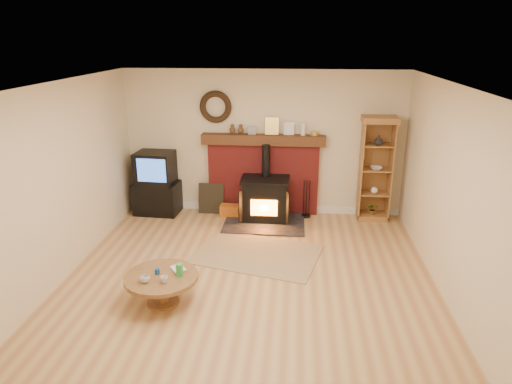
# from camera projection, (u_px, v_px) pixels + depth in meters

# --- Properties ---
(ground) EXTENTS (5.50, 5.50, 0.00)m
(ground) POSITION_uv_depth(u_px,v_px,m) (248.00, 286.00, 6.05)
(ground) COLOR #AC7747
(ground) RESTS_ON ground
(room_shell) EXTENTS (5.02, 5.52, 2.61)m
(room_shell) POSITION_uv_depth(u_px,v_px,m) (246.00, 159.00, 5.58)
(room_shell) COLOR beige
(room_shell) RESTS_ON ground
(chimney_breast) EXTENTS (2.20, 0.22, 1.78)m
(chimney_breast) POSITION_uv_depth(u_px,v_px,m) (263.00, 171.00, 8.30)
(chimney_breast) COLOR maroon
(chimney_breast) RESTS_ON ground
(wood_stove) EXTENTS (1.40, 1.00, 1.34)m
(wood_stove) POSITION_uv_depth(u_px,v_px,m) (265.00, 200.00, 8.06)
(wood_stove) COLOR black
(wood_stove) RESTS_ON ground
(area_rug) EXTENTS (2.07, 1.66, 0.01)m
(area_rug) POSITION_uv_depth(u_px,v_px,m) (257.00, 254.00, 6.91)
(area_rug) COLOR brown
(area_rug) RESTS_ON ground
(tv_unit) EXTENTS (0.83, 0.61, 1.16)m
(tv_unit) POSITION_uv_depth(u_px,v_px,m) (156.00, 184.00, 8.36)
(tv_unit) COLOR black
(tv_unit) RESTS_ON ground
(curio_cabinet) EXTENTS (0.59, 0.43, 1.85)m
(curio_cabinet) POSITION_uv_depth(u_px,v_px,m) (375.00, 169.00, 7.98)
(curio_cabinet) COLOR olive
(curio_cabinet) RESTS_ON ground
(firelog_box) EXTENTS (0.36, 0.24, 0.22)m
(firelog_box) POSITION_uv_depth(u_px,v_px,m) (230.00, 211.00, 8.33)
(firelog_box) COLOR gold
(firelog_box) RESTS_ON ground
(leaning_painting) EXTENTS (0.47, 0.13, 0.56)m
(leaning_painting) POSITION_uv_depth(u_px,v_px,m) (211.00, 198.00, 8.44)
(leaning_painting) COLOR black
(leaning_painting) RESTS_ON ground
(fire_tools) EXTENTS (0.16, 0.16, 0.70)m
(fire_tools) POSITION_uv_depth(u_px,v_px,m) (306.00, 210.00, 8.29)
(fire_tools) COLOR black
(fire_tools) RESTS_ON ground
(coffee_table) EXTENTS (0.90, 0.90, 0.55)m
(coffee_table) POSITION_uv_depth(u_px,v_px,m) (162.00, 281.00, 5.56)
(coffee_table) COLOR brown
(coffee_table) RESTS_ON ground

